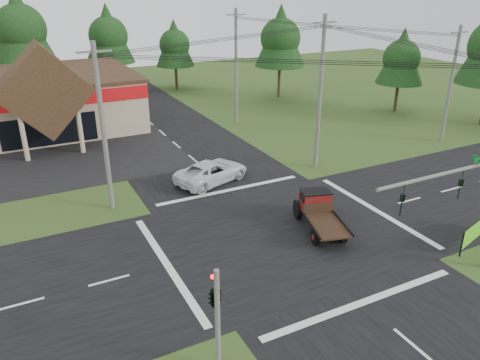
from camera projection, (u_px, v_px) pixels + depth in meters
ground at (282, 235)px, 27.19m from camera, size 120.00×120.00×0.00m
road_ns at (282, 235)px, 27.18m from camera, size 12.00×120.00×0.02m
road_ew at (282, 235)px, 27.18m from camera, size 120.00×12.00×0.02m
parking_apron at (4, 167)px, 36.91m from camera, size 28.00×14.00×0.02m
traffic_signal_mast at (477, 195)px, 21.73m from camera, size 8.12×0.24×7.00m
traffic_signal_corner at (215, 288)px, 16.67m from camera, size 0.53×2.48×4.40m
utility_pole_nw at (103, 128)px, 28.28m from camera, size 2.00×0.30×10.50m
utility_pole_ne at (320, 93)px, 34.75m from camera, size 2.00×0.30×11.50m
utility_pole_far at (451, 84)px, 40.84m from camera, size 2.00×0.30×10.20m
utility_pole_n at (236, 67)px, 46.28m from camera, size 2.00×0.30×11.20m
tree_row_c at (20, 27)px, 53.15m from camera, size 7.28×7.28×13.13m
tree_row_d at (108, 34)px, 58.67m from camera, size 6.16×6.16×11.11m
tree_row_e at (174, 43)px, 60.90m from camera, size 5.04×5.04×9.09m
tree_side_ne at (281, 36)px, 56.35m from camera, size 6.16×6.16×11.11m
tree_side_e_near at (402, 56)px, 50.39m from camera, size 5.04×5.04×9.09m
antique_flatbed_truck at (321, 214)px, 27.26m from camera, size 3.29×5.44×2.13m
roadside_banner at (478, 231)px, 26.09m from camera, size 4.16×1.29×1.46m
white_pickup at (212, 172)px, 34.02m from camera, size 6.30×4.38×1.60m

